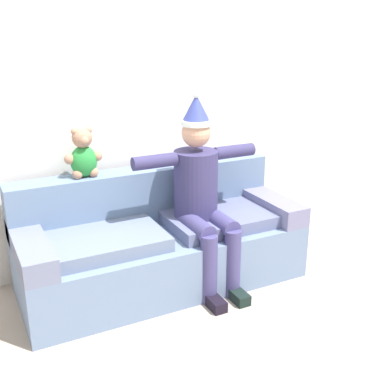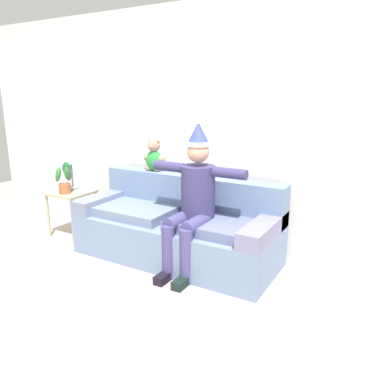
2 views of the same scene
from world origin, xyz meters
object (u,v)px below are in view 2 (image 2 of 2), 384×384
object	(u,v)px
person_seated	(193,197)
table_lamp	(71,157)
couch	(178,228)
side_table	(71,199)
potted_plant	(64,179)
teddy_bear	(154,156)

from	to	relation	value
person_seated	table_lamp	world-z (taller)	person_seated
person_seated	table_lamp	bearing A→B (deg)	174.86
couch	table_lamp	xyz separation A→B (m)	(-1.57, -0.00, 0.64)
couch	person_seated	bearing A→B (deg)	-30.53
side_table	table_lamp	xyz separation A→B (m)	(-0.06, 0.09, 0.51)
couch	potted_plant	distance (m)	1.57
teddy_bear	table_lamp	bearing A→B (deg)	-166.36
couch	side_table	size ratio (longest dim) A/B	3.85
person_seated	potted_plant	xyz separation A→B (m)	(-1.79, -0.02, -0.02)
teddy_bear	couch	bearing A→B (deg)	-28.12
couch	side_table	world-z (taller)	couch
person_seated	table_lamp	size ratio (longest dim) A/B	2.88
person_seated	teddy_bear	bearing A→B (deg)	150.98
table_lamp	potted_plant	bearing A→B (deg)	-69.25
table_lamp	couch	bearing A→B (deg)	0.05
couch	person_seated	xyz separation A→B (m)	(0.29, -0.17, 0.43)
person_seated	teddy_bear	distance (m)	0.93
teddy_bear	potted_plant	size ratio (longest dim) A/B	0.96
person_seated	potted_plant	distance (m)	1.79
couch	potted_plant	world-z (taller)	potted_plant
teddy_bear	potted_plant	bearing A→B (deg)	-156.13
side_table	person_seated	bearing A→B (deg)	-2.38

